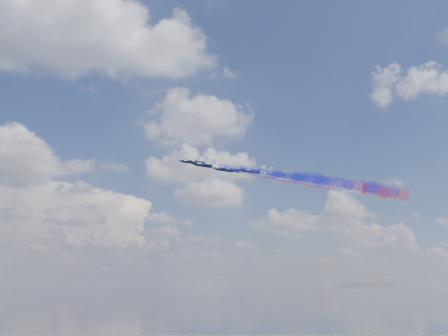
{
  "coord_description": "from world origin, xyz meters",
  "views": [
    {
      "loc": [
        -53.06,
        -162.18,
        99.97
      ],
      "look_at": [
        -19.1,
        9.34,
        142.4
      ],
      "focal_mm": 38.82,
      "sensor_mm": 36.0,
      "label": 1
    }
  ],
  "objects": [
    {
      "name": "trail_inner_right",
      "position": [
        1.91,
        3.2,
        138.15
      ],
      "size": [
        32.82,
        32.84,
        14.55
      ],
      "primitive_type": null,
      "rotation": [
        0.25,
        -0.09,
        0.77
      ],
      "color": "red"
    },
    {
      "name": "jet_rear_left",
      "position": [
        -13.2,
        -9.22,
        137.09
      ],
      "size": [
        15.31,
        15.4,
        6.8
      ],
      "primitive_type": null,
      "rotation": [
        0.25,
        -0.09,
        0.77
      ],
      "color": "black"
    },
    {
      "name": "jet_outer_right",
      "position": [
        -2.15,
        18.2,
        143.51
      ],
      "size": [
        15.31,
        15.4,
        6.8
      ],
      "primitive_type": null,
      "rotation": [
        0.25,
        -0.09,
        0.77
      ],
      "color": "black"
    },
    {
      "name": "trail_lead",
      "position": [
        -11.8,
        3.17,
        140.65
      ],
      "size": [
        32.82,
        32.84,
        14.55
      ],
      "primitive_type": null,
      "rotation": [
        0.25,
        -0.09,
        0.77
      ],
      "color": "white"
    },
    {
      "name": "trail_rear_right",
      "position": [
        17.24,
        -13.0,
        132.5
      ],
      "size": [
        32.82,
        32.84,
        14.55
      ],
      "primitive_type": null,
      "rotation": [
        0.25,
        -0.09,
        0.77
      ],
      "color": "red"
    },
    {
      "name": "jet_inner_right",
      "position": [
        -16.5,
        21.35,
        144.6
      ],
      "size": [
        15.31,
        15.4,
        6.8
      ],
      "primitive_type": null,
      "rotation": [
        0.25,
        -0.09,
        0.77
      ],
      "color": "black"
    },
    {
      "name": "jet_inner_left",
      "position": [
        -28.96,
        7.1,
        143.44
      ],
      "size": [
        15.31,
        15.4,
        6.8
      ],
      "primitive_type": null,
      "rotation": [
        0.25,
        -0.09,
        0.77
      ],
      "color": "black"
    },
    {
      "name": "trail_outer_right",
      "position": [
        16.25,
        0.05,
        137.05
      ],
      "size": [
        32.82,
        32.84,
        14.55
      ],
      "primitive_type": null,
      "rotation": [
        0.25,
        -0.09,
        0.77
      ],
      "color": "red"
    },
    {
      "name": "jet_center_third",
      "position": [
        -16.82,
        5.18,
        140.71
      ],
      "size": [
        15.31,
        15.4,
        6.8
      ],
      "primitive_type": null,
      "rotation": [
        0.25,
        -0.09,
        0.77
      ],
      "color": "black"
    },
    {
      "name": "trail_inner_left",
      "position": [
        -10.56,
        -11.05,
        136.99
      ],
      "size": [
        32.82,
        32.84,
        14.55
      ],
      "primitive_type": null,
      "rotation": [
        0.25,
        -0.09,
        0.77
      ],
      "color": "#1A23DD"
    },
    {
      "name": "trail_rear_left",
      "position": [
        5.21,
        -27.37,
        130.64
      ],
      "size": [
        32.82,
        32.84,
        14.55
      ],
      "primitive_type": null,
      "rotation": [
        0.25,
        -0.09,
        0.77
      ],
      "color": "#1A23DD"
    },
    {
      "name": "jet_lead",
      "position": [
        -30.2,
        21.32,
        147.11
      ],
      "size": [
        15.31,
        15.4,
        6.8
      ],
      "primitive_type": null,
      "rotation": [
        0.25,
        -0.09,
        0.77
      ],
      "color": "black"
    },
    {
      "name": "jet_outer_left",
      "position": [
        -29.09,
        -8.46,
        138.59
      ],
      "size": [
        15.31,
        15.4,
        6.8
      ],
      "primitive_type": null,
      "rotation": [
        0.25,
        -0.09,
        0.77
      ],
      "color": "black"
    },
    {
      "name": "trail_center_third",
      "position": [
        1.59,
        -12.97,
        134.26
      ],
      "size": [
        32.82,
        32.84,
        14.55
      ],
      "primitive_type": null,
      "rotation": [
        0.25,
        -0.09,
        0.77
      ],
      "color": "white"
    },
    {
      "name": "jet_rear_right",
      "position": [
        -1.17,
        5.15,
        138.95
      ],
      "size": [
        15.31,
        15.4,
        6.8
      ],
      "primitive_type": null,
      "rotation": [
        0.25,
        -0.09,
        0.77
      ],
      "color": "black"
    },
    {
      "name": "trail_outer_left",
      "position": [
        -10.69,
        -26.61,
        132.14
      ],
      "size": [
        32.82,
        32.84,
        14.55
      ],
      "primitive_type": null,
      "rotation": [
        0.25,
        -0.09,
        0.77
      ],
      "color": "#1A23DD"
    }
  ]
}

